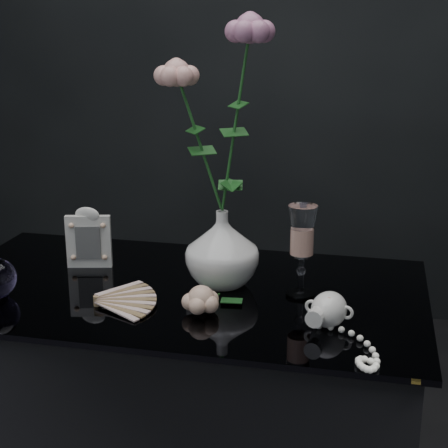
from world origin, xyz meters
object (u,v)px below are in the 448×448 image
(pearl_jar, at_px, (329,308))
(wine_glass, at_px, (302,252))
(vase, at_px, (222,249))
(picture_frame, at_px, (89,237))
(loose_rose, at_px, (201,299))

(pearl_jar, bearing_deg, wine_glass, 129.51)
(vase, height_order, picture_frame, vase)
(picture_frame, bearing_deg, wine_glass, -21.09)
(picture_frame, bearing_deg, vase, -20.88)
(picture_frame, bearing_deg, loose_rose, -45.06)
(vase, xyz_separation_m, pearl_jar, (0.24, -0.15, -0.05))
(loose_rose, xyz_separation_m, pearl_jar, (0.25, -0.00, 0.01))
(vase, distance_m, pearl_jar, 0.29)
(vase, xyz_separation_m, picture_frame, (-0.33, 0.04, -0.01))
(wine_glass, distance_m, loose_rose, 0.23)
(vase, distance_m, wine_glass, 0.18)
(vase, distance_m, picture_frame, 0.33)
(vase, relative_size, loose_rose, 1.00)
(loose_rose, bearing_deg, vase, 110.74)
(vase, relative_size, picture_frame, 1.15)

